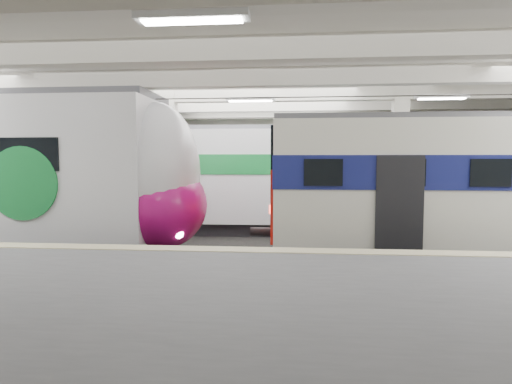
# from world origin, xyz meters

# --- Properties ---
(station_hall) EXTENTS (36.00, 24.00, 5.75)m
(station_hall) POSITION_xyz_m (0.00, -1.74, 3.24)
(station_hall) COLOR black
(station_hall) RESTS_ON ground
(older_rer) EXTENTS (12.47, 2.75, 4.16)m
(older_rer) POSITION_xyz_m (7.03, 0.00, 2.18)
(older_rer) COLOR silver
(older_rer) RESTS_ON ground
(far_train) EXTENTS (13.58, 2.98, 4.34)m
(far_train) POSITION_xyz_m (-2.41, 5.50, 2.24)
(far_train) COLOR silver
(far_train) RESTS_ON ground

